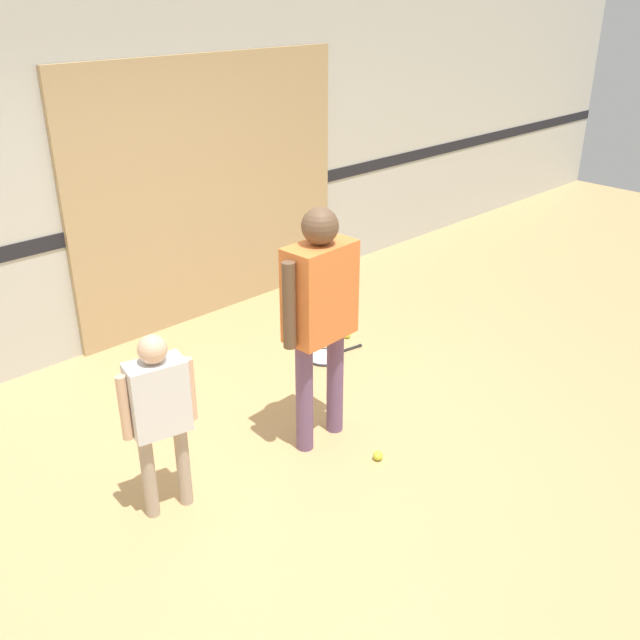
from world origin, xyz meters
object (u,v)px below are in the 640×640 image
at_px(person_instructor, 320,304).
at_px(tennis_ball_by_spare_racket, 319,345).
at_px(tennis_ball_near_instructor, 378,456).
at_px(tennis_ball_stray_left, 347,334).
at_px(person_student_left, 159,406).
at_px(racket_spare_on_floor, 326,356).

relative_size(person_instructor, tennis_ball_by_spare_racket, 24.87).
relative_size(tennis_ball_near_instructor, tennis_ball_stray_left, 1.00).
bearing_deg(person_student_left, tennis_ball_stray_left, 31.64).
height_order(racket_spare_on_floor, tennis_ball_stray_left, tennis_ball_stray_left).
xyz_separation_m(tennis_ball_near_instructor, tennis_ball_by_spare_racket, (0.81, 1.41, 0.00)).
bearing_deg(person_instructor, racket_spare_on_floor, 40.69).
height_order(tennis_ball_near_instructor, tennis_ball_by_spare_racket, same).
bearing_deg(tennis_ball_stray_left, racket_spare_on_floor, -161.31).
height_order(person_student_left, racket_spare_on_floor, person_student_left).
relative_size(person_student_left, tennis_ball_stray_left, 17.49).
xyz_separation_m(person_instructor, racket_spare_on_floor, (0.84, 0.81, -1.01)).
height_order(person_student_left, tennis_ball_by_spare_racket, person_student_left).
bearing_deg(tennis_ball_near_instructor, person_instructor, 103.10).
distance_m(tennis_ball_near_instructor, tennis_ball_by_spare_racket, 1.62).
distance_m(person_student_left, tennis_ball_by_spare_racket, 2.34).
xyz_separation_m(person_student_left, tennis_ball_near_instructor, (1.25, -0.54, -0.68)).
height_order(person_student_left, tennis_ball_stray_left, person_student_left).
distance_m(racket_spare_on_floor, tennis_ball_by_spare_racket, 0.17).
height_order(tennis_ball_by_spare_racket, tennis_ball_stray_left, same).
distance_m(person_student_left, tennis_ball_stray_left, 2.61).
bearing_deg(racket_spare_on_floor, tennis_ball_stray_left, 28.93).
height_order(racket_spare_on_floor, tennis_ball_by_spare_racket, tennis_ball_by_spare_racket).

